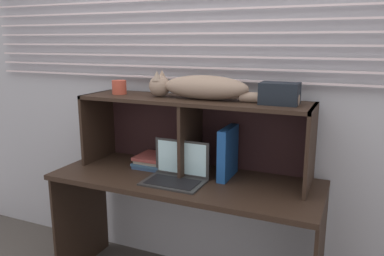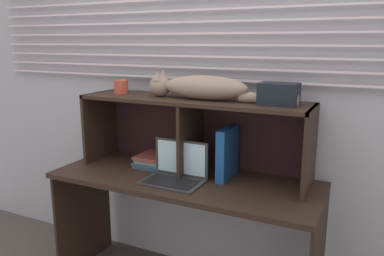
{
  "view_description": "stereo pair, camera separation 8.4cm",
  "coord_description": "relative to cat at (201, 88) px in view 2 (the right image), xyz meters",
  "views": [
    {
      "loc": [
        0.91,
        -1.73,
        1.56
      ],
      "look_at": [
        0.0,
        0.32,
        1.04
      ],
      "focal_mm": 35.84,
      "sensor_mm": 36.0,
      "label": 1
    },
    {
      "loc": [
        0.98,
        -1.7,
        1.56
      ],
      "look_at": [
        0.0,
        0.32,
        1.04
      ],
      "focal_mm": 35.84,
      "sensor_mm": 36.0,
      "label": 2
    }
  ],
  "objects": [
    {
      "name": "back_panel_with_blinds",
      "position": [
        -0.06,
        0.23,
        -0.03
      ],
      "size": [
        4.4,
        0.08,
        2.5
      ],
      "color": "#ACAFB7",
      "rests_on": "ground"
    },
    {
      "name": "desk",
      "position": [
        -0.06,
        -0.11,
        -0.67
      ],
      "size": [
        1.59,
        0.6,
        0.77
      ],
      "color": "black",
      "rests_on": "ground"
    },
    {
      "name": "hutch_shelf_unit",
      "position": [
        -0.06,
        0.03,
        -0.2
      ],
      "size": [
        1.41,
        0.35,
        0.46
      ],
      "color": "black",
      "rests_on": "desk"
    },
    {
      "name": "cat",
      "position": [
        0.0,
        0.0,
        0.0
      ],
      "size": [
        0.9,
        0.17,
        0.16
      ],
      "color": "gray",
      "rests_on": "hutch_shelf_unit"
    },
    {
      "name": "laptop",
      "position": [
        -0.08,
        -0.18,
        -0.48
      ],
      "size": [
        0.34,
        0.23,
        0.23
      ],
      "color": "#2C2C2C",
      "rests_on": "desk"
    },
    {
      "name": "binder_upright",
      "position": [
        0.17,
        0.0,
        -0.37
      ],
      "size": [
        0.05,
        0.24,
        0.3
      ],
      "primitive_type": "cube",
      "color": "#19488F",
      "rests_on": "desk"
    },
    {
      "name": "book_stack",
      "position": [
        -0.33,
        -0.0,
        -0.49
      ],
      "size": [
        0.21,
        0.22,
        0.08
      ],
      "color": "#304B72",
      "rests_on": "desk"
    },
    {
      "name": "small_basket",
      "position": [
        -0.57,
        0.0,
        -0.02
      ],
      "size": [
        0.09,
        0.09,
        0.09
      ],
      "primitive_type": "cylinder",
      "color": "#B54633",
      "rests_on": "hutch_shelf_unit"
    },
    {
      "name": "storage_box",
      "position": [
        0.45,
        0.0,
        -0.01
      ],
      "size": [
        0.2,
        0.14,
        0.12
      ],
      "primitive_type": "cube",
      "color": "black",
      "rests_on": "hutch_shelf_unit"
    }
  ]
}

